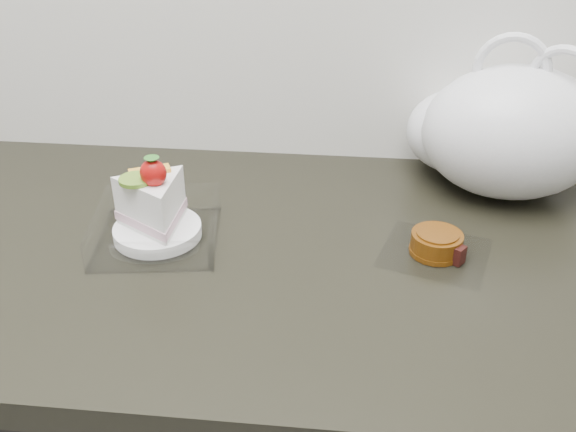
{
  "coord_description": "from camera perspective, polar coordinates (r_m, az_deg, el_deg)",
  "views": [
    {
      "loc": [
        0.25,
        0.94,
        1.39
      ],
      "look_at": [
        0.17,
        1.71,
        0.94
      ],
      "focal_mm": 40.0,
      "sensor_mm": 36.0,
      "label": 1
    }
  ],
  "objects": [
    {
      "name": "plastic_bag",
      "position": [
        1.06,
        18.43,
        7.17
      ],
      "size": [
        0.35,
        0.31,
        0.26
      ],
      "rotation": [
        0.0,
        0.0,
        -0.4
      ],
      "color": "white",
      "rests_on": "counter"
    },
    {
      "name": "cake_tray",
      "position": [
        0.92,
        -11.65,
        -0.12
      ],
      "size": [
        0.19,
        0.19,
        0.13
      ],
      "rotation": [
        0.0,
        0.0,
        0.14
      ],
      "color": "white",
      "rests_on": "counter"
    },
    {
      "name": "mooncake_wrap",
      "position": [
        0.9,
        13.1,
        -2.55
      ],
      "size": [
        0.17,
        0.17,
        0.03
      ],
      "rotation": [
        0.0,
        0.0,
        -0.12
      ],
      "color": "white",
      "rests_on": "counter"
    }
  ]
}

